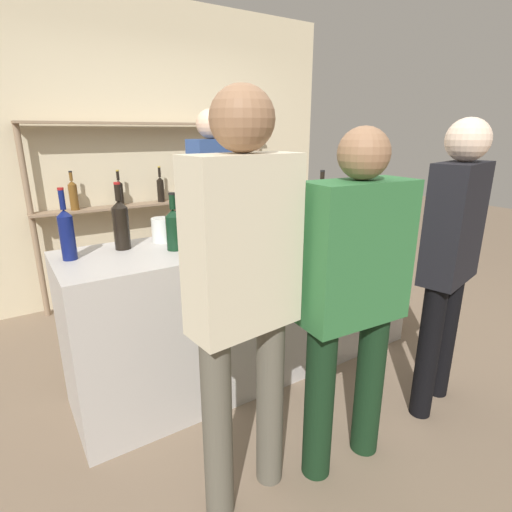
# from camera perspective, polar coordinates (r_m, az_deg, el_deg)

# --- Properties ---
(ground_plane) EXTENTS (16.00, 16.00, 0.00)m
(ground_plane) POSITION_cam_1_polar(r_m,az_deg,el_deg) (2.98, 0.00, -15.37)
(ground_plane) COLOR #7A6651
(bar_counter) EXTENTS (2.40, 0.63, 0.97)m
(bar_counter) POSITION_cam_1_polar(r_m,az_deg,el_deg) (2.75, 0.00, -6.80)
(bar_counter) COLOR #B7B2AD
(bar_counter) RESTS_ON ground_plane
(back_wall) EXTENTS (4.00, 0.12, 2.80)m
(back_wall) POSITION_cam_1_polar(r_m,az_deg,el_deg) (4.25, -14.66, 13.96)
(back_wall) COLOR beige
(back_wall) RESTS_ON ground_plane
(back_shelf) EXTENTS (2.36, 0.18, 1.69)m
(back_shelf) POSITION_cam_1_polar(r_m,az_deg,el_deg) (4.10, -13.60, 10.25)
(back_shelf) COLOR #897056
(back_shelf) RESTS_ON ground_plane
(counter_bottle_0) EXTENTS (0.09, 0.09, 0.35)m
(counter_bottle_0) POSITION_cam_1_polar(r_m,az_deg,el_deg) (2.93, 4.42, 7.32)
(counter_bottle_0) COLOR #0F1956
(counter_bottle_0) RESTS_ON bar_counter
(counter_bottle_1) EXTENTS (0.09, 0.09, 0.37)m
(counter_bottle_1) POSITION_cam_1_polar(r_m,az_deg,el_deg) (3.03, 9.29, 7.70)
(counter_bottle_1) COLOR black
(counter_bottle_1) RESTS_ON bar_counter
(counter_bottle_2) EXTENTS (0.08, 0.08, 0.34)m
(counter_bottle_2) POSITION_cam_1_polar(r_m,az_deg,el_deg) (2.81, 6.08, 6.85)
(counter_bottle_2) COLOR silver
(counter_bottle_2) RESTS_ON bar_counter
(counter_bottle_3) EXTENTS (0.09, 0.09, 0.38)m
(counter_bottle_3) POSITION_cam_1_polar(r_m,az_deg,el_deg) (2.36, -18.74, 4.43)
(counter_bottle_3) COLOR black
(counter_bottle_3) RESTS_ON bar_counter
(counter_bottle_4) EXTENTS (0.09, 0.09, 0.32)m
(counter_bottle_4) POSITION_cam_1_polar(r_m,az_deg,el_deg) (2.27, -11.66, 3.93)
(counter_bottle_4) COLOR black
(counter_bottle_4) RESTS_ON bar_counter
(counter_bottle_5) EXTENTS (0.07, 0.07, 0.37)m
(counter_bottle_5) POSITION_cam_1_polar(r_m,az_deg,el_deg) (2.26, -25.42, 3.00)
(counter_bottle_5) COLOR #0F1956
(counter_bottle_5) RESTS_ON bar_counter
(ice_bucket) EXTENTS (0.21, 0.21, 0.24)m
(ice_bucket) POSITION_cam_1_polar(r_m,az_deg,el_deg) (2.41, -4.36, 4.88)
(ice_bucket) COLOR black
(ice_bucket) RESTS_ON bar_counter
(cork_jar) EXTENTS (0.12, 0.12, 0.14)m
(cork_jar) POSITION_cam_1_polar(r_m,az_deg,el_deg) (2.48, -13.27, 3.66)
(cork_jar) COLOR silver
(cork_jar) RESTS_ON bar_counter
(customer_left) EXTENTS (0.46, 0.24, 1.77)m
(customer_left) POSITION_cam_1_polar(r_m,az_deg,el_deg) (1.56, -1.77, -3.85)
(customer_left) COLOR #575347
(customer_left) RESTS_ON ground_plane
(server_behind_counter) EXTENTS (0.43, 0.27, 1.79)m
(server_behind_counter) POSITION_cam_1_polar(r_m,az_deg,el_deg) (3.45, -6.19, 8.40)
(server_behind_counter) COLOR #121C33
(server_behind_counter) RESTS_ON ground_plane
(customer_center) EXTENTS (0.51, 0.25, 1.64)m
(customer_center) POSITION_cam_1_polar(r_m,az_deg,el_deg) (1.84, 13.72, -4.46)
(customer_center) COLOR black
(customer_center) RESTS_ON ground_plane
(customer_right) EXTENTS (0.46, 0.28, 1.68)m
(customer_right) POSITION_cam_1_polar(r_m,az_deg,el_deg) (2.44, 26.12, 0.89)
(customer_right) COLOR black
(customer_right) RESTS_ON ground_plane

